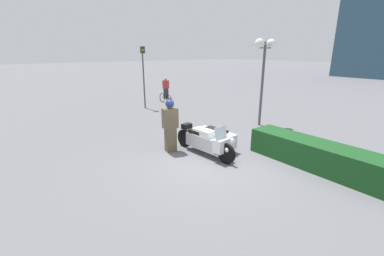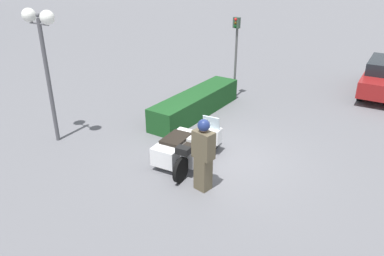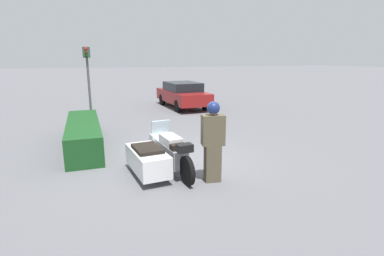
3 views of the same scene
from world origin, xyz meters
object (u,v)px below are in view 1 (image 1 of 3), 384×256
object	(u,v)px
bicycle_parked	(165,99)
police_motorcycle	(212,139)
twin_lamp_post	(264,56)
pedestrian_bystander	(166,88)
traffic_light_far	(143,69)
hedge_bush_curbside	(320,156)
officer_rider	(170,125)

from	to	relation	value
bicycle_parked	police_motorcycle	bearing A→B (deg)	-18.40
twin_lamp_post	pedestrian_bystander	size ratio (longest dim) A/B	2.55
traffic_light_far	pedestrian_bystander	distance (m)	3.99
hedge_bush_curbside	bicycle_parked	distance (m)	11.66
twin_lamp_post	pedestrian_bystander	bearing A→B (deg)	178.07
hedge_bush_curbside	police_motorcycle	bearing A→B (deg)	-150.73
officer_rider	pedestrian_bystander	xyz separation A→B (m)	(-9.21, 5.53, -0.21)
officer_rider	traffic_light_far	bearing A→B (deg)	169.26
twin_lamp_post	bicycle_parked	distance (m)	7.94
traffic_light_far	pedestrian_bystander	xyz separation A→B (m)	(-2.20, 2.90, -1.63)
police_motorcycle	traffic_light_far	size ratio (longest dim) A/B	0.72
hedge_bush_curbside	twin_lamp_post	distance (m)	5.60
police_motorcycle	bicycle_parked	distance (m)	9.18
hedge_bush_curbside	officer_rider	bearing A→B (deg)	-144.74
pedestrian_bystander	bicycle_parked	distance (m)	1.99
pedestrian_bystander	officer_rider	bearing A→B (deg)	-161.79
police_motorcycle	pedestrian_bystander	xyz separation A→B (m)	(-10.15, 4.43, 0.31)
police_motorcycle	traffic_light_far	distance (m)	8.32
officer_rider	pedestrian_bystander	world-z (taller)	officer_rider
hedge_bush_curbside	traffic_light_far	distance (m)	11.13
bicycle_parked	pedestrian_bystander	bearing A→B (deg)	149.81
police_motorcycle	pedestrian_bystander	distance (m)	11.08
hedge_bush_curbside	pedestrian_bystander	distance (m)	13.44
traffic_light_far	bicycle_parked	world-z (taller)	traffic_light_far
police_motorcycle	officer_rider	xyz separation A→B (m)	(-0.94, -1.10, 0.52)
traffic_light_far	hedge_bush_curbside	bearing A→B (deg)	4.29
officer_rider	traffic_light_far	xyz separation A→B (m)	(-7.01, 2.64, 1.42)
twin_lamp_post	traffic_light_far	bearing A→B (deg)	-159.03
hedge_bush_curbside	pedestrian_bystander	size ratio (longest dim) A/B	2.88
police_motorcycle	hedge_bush_curbside	xyz separation A→B (m)	(3.00, 1.68, -0.06)
twin_lamp_post	officer_rider	bearing A→B (deg)	-87.33
officer_rider	hedge_bush_curbside	distance (m)	4.86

